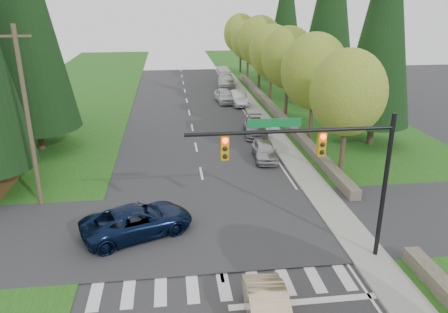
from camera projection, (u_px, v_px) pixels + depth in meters
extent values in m
cube|color=#1B4D14|center=(357.00, 144.00, 35.24)|extent=(14.00, 110.00, 0.06)
cube|color=#1B4D14|center=(21.00, 158.00, 32.21)|extent=(14.00, 110.00, 0.06)
cube|color=#28282B|center=(212.00, 228.00, 22.57)|extent=(120.00, 8.00, 0.10)
cube|color=gray|center=(278.00, 139.00, 36.38)|extent=(1.80, 80.00, 0.13)
cube|color=gray|center=(268.00, 140.00, 36.28)|extent=(0.20, 80.00, 0.13)
cube|color=#4C4438|center=(275.00, 111.00, 43.93)|extent=(0.70, 40.00, 0.70)
cylinder|color=black|center=(384.00, 189.00, 18.97)|extent=(0.20, 0.20, 6.80)
cylinder|color=black|center=(291.00, 131.00, 17.50)|extent=(8.60, 0.16, 0.16)
cube|color=#0C662D|center=(274.00, 123.00, 17.34)|extent=(2.20, 0.04, 0.35)
cube|color=#BF8C0C|center=(322.00, 144.00, 17.86)|extent=(0.32, 0.24, 1.00)
sphere|color=#FF0C05|center=(323.00, 137.00, 17.61)|extent=(0.22, 0.22, 0.22)
cube|color=#BF8C0C|center=(225.00, 148.00, 17.39)|extent=(0.32, 0.24, 1.00)
sphere|color=#FF0C05|center=(225.00, 141.00, 17.14)|extent=(0.22, 0.22, 0.22)
cylinder|color=#473828|center=(28.00, 120.00, 23.45)|extent=(0.24, 0.24, 10.00)
cube|color=#473828|center=(15.00, 36.00, 21.92)|extent=(1.60, 0.10, 0.12)
cylinder|color=#38281C|center=(343.00, 142.00, 28.40)|extent=(0.32, 0.32, 4.76)
ellipsoid|color=#557B21|center=(348.00, 93.00, 27.28)|extent=(4.80, 4.80, 5.52)
cylinder|color=#38281C|center=(311.00, 113.00, 34.90)|extent=(0.32, 0.32, 4.93)
ellipsoid|color=#557B21|center=(314.00, 71.00, 33.74)|extent=(5.20, 5.20, 5.98)
cylinder|color=#38281C|center=(286.00, 94.00, 41.37)|extent=(0.32, 0.32, 5.04)
ellipsoid|color=#557B21|center=(288.00, 58.00, 40.19)|extent=(5.00, 5.00, 5.75)
cylinder|color=#38281C|center=(271.00, 82.00, 47.94)|extent=(0.32, 0.32, 4.82)
ellipsoid|color=#557B21|center=(272.00, 52.00, 46.81)|extent=(5.00, 5.00, 5.75)
cylinder|color=#38281C|center=(259.00, 70.00, 54.41)|extent=(0.32, 0.32, 5.15)
ellipsoid|color=#557B21|center=(260.00, 41.00, 53.20)|extent=(5.40, 5.40, 6.21)
cylinder|color=#38281C|center=(248.00, 64.00, 60.98)|extent=(0.32, 0.32, 4.70)
ellipsoid|color=#557B21|center=(248.00, 40.00, 59.87)|extent=(4.80, 4.80, 5.52)
cylinder|color=#38281C|center=(240.00, 56.00, 67.46)|extent=(0.32, 0.32, 4.98)
ellipsoid|color=#557B21|center=(241.00, 34.00, 66.28)|extent=(5.20, 5.20, 5.98)
cylinder|color=#38281C|center=(41.00, 137.00, 33.85)|extent=(0.50, 0.50, 2.00)
cylinder|color=#38281C|center=(35.00, 118.00, 39.20)|extent=(0.50, 0.50, 2.00)
cone|color=black|center=(18.00, 9.00, 35.98)|extent=(5.78, 5.78, 17.00)
cylinder|color=#38281C|center=(371.00, 132.00, 35.02)|extent=(0.50, 0.50, 2.00)
cone|color=black|center=(385.00, 18.00, 31.98)|extent=(5.44, 5.44, 16.00)
cylinder|color=#38281C|center=(324.00, 95.00, 48.17)|extent=(0.50, 0.50, 2.00)
cone|color=black|center=(331.00, 1.00, 44.78)|extent=(6.12, 6.12, 18.00)
cylinder|color=#38281C|center=(283.00, 74.00, 61.09)|extent=(0.50, 0.50, 2.00)
cone|color=black|center=(286.00, 12.00, 58.21)|extent=(5.10, 5.10, 15.00)
imported|color=black|center=(138.00, 221.00, 21.72)|extent=(6.07, 4.46, 1.53)
imported|color=#A3A2A7|center=(265.00, 151.00, 31.86)|extent=(1.88, 4.09, 1.36)
imported|color=gray|center=(255.00, 127.00, 37.51)|extent=(2.34, 4.79, 1.34)
imported|color=#B8B9BE|center=(239.00, 98.00, 47.86)|extent=(1.66, 4.56, 1.50)
imported|color=silver|center=(225.00, 96.00, 48.91)|extent=(2.14, 4.55, 1.50)
imported|color=#B9B8BE|center=(227.00, 81.00, 57.50)|extent=(2.77, 5.63, 1.58)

